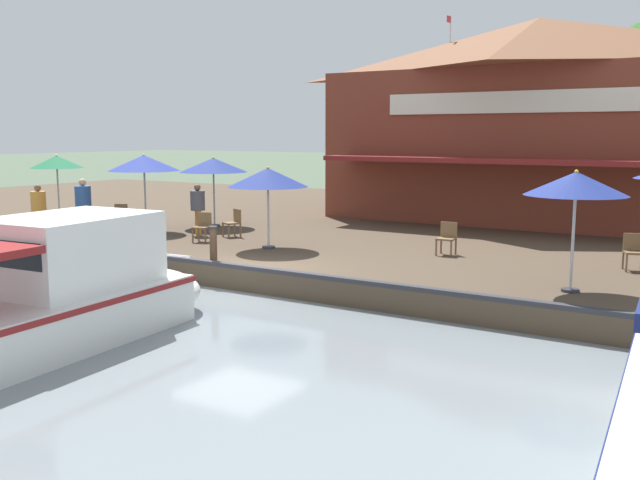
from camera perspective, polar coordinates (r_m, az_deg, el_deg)
ground_plane at (r=16.89m, az=-6.61°, el=-4.35°), size 220.00×220.00×0.00m
quay_deck at (r=26.20m, az=8.58°, el=0.86°), size 22.00×56.00×0.60m
quay_edge_fender at (r=16.83m, az=-6.44°, el=-2.13°), size 0.20×50.40×0.10m
waterfront_restaurant at (r=27.77m, az=16.82°, el=9.32°), size 9.34×14.34×7.64m
patio_umbrella_far_corner at (r=19.54m, az=-4.19°, el=5.01°), size 2.20×2.20×2.26m
patio_umbrella_by_entrance at (r=14.89m, az=19.79°, el=4.25°), size 2.01×2.01×2.44m
patio_umbrella_mid_patio_left at (r=25.90m, az=-20.32°, el=5.86°), size 1.77×1.77×2.45m
patio_umbrella_near_quay_edge at (r=23.58m, az=-13.91°, el=6.00°), size 2.28×2.28×2.51m
patio_umbrella_mid_patio_right at (r=24.53m, az=-8.53°, el=5.94°), size 2.30×2.30×2.37m
cafe_chair_under_first_umbrella at (r=24.33m, az=-15.73°, el=1.90°), size 0.58×0.58×0.85m
cafe_chair_back_row_seat at (r=22.03m, az=-6.92°, el=1.50°), size 0.58×0.58×0.85m
cafe_chair_mid_patio at (r=18.01m, az=23.83°, el=-0.73°), size 0.56×0.56×0.85m
cafe_chair_far_corner_seat at (r=18.90m, az=10.14°, el=0.27°), size 0.47×0.47×0.85m
cafe_chair_beside_entrance at (r=21.17m, az=-9.37°, el=1.16°), size 0.55×0.55×0.85m
person_near_entrance at (r=22.57m, az=-9.76°, el=2.91°), size 0.45×0.45×1.59m
person_at_quay_edge at (r=23.60m, az=-21.60°, el=2.68°), size 0.45×0.45×1.60m
person_mid_patio at (r=23.63m, az=-18.42°, el=3.12°), size 0.49×0.49×1.75m
motorboat_fourth_along at (r=13.64m, az=-20.10°, el=-4.12°), size 7.08×3.07×2.20m
mooring_post at (r=17.59m, az=-8.53°, el=-0.34°), size 0.22×0.22×0.91m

